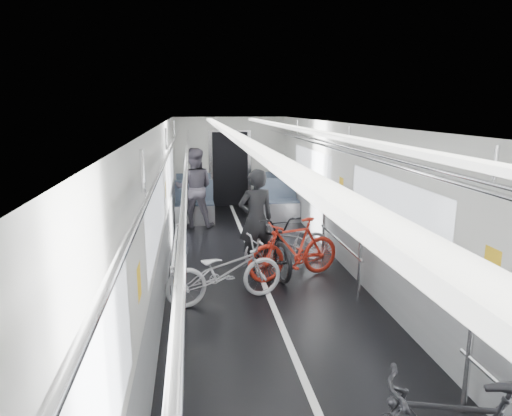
{
  "coord_description": "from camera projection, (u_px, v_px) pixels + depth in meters",
  "views": [
    {
      "loc": [
        -1.05,
        -5.37,
        2.66
      ],
      "look_at": [
        0.0,
        1.97,
        1.01
      ],
      "focal_mm": 32.0,
      "sensor_mm": 36.0,
      "label": 1
    }
  ],
  "objects": [
    {
      "name": "bike_right_far",
      "position": [
        294.0,
        249.0,
        7.16
      ],
      "size": [
        1.66,
        0.91,
        0.96
      ],
      "primitive_type": "imported",
      "rotation": [
        0.0,
        0.0,
        -1.27
      ],
      "color": "#B02315",
      "rests_on": "floor"
    },
    {
      "name": "bike_right_mid",
      "position": [
        288.0,
        242.0,
        7.76
      ],
      "size": [
        1.64,
        0.86,
        0.82
      ],
      "primitive_type": "imported",
      "rotation": [
        0.0,
        0.0,
        -1.36
      ],
      "color": "#A5A5AA",
      "rests_on": "floor"
    },
    {
      "name": "bike_aisle",
      "position": [
        268.0,
        241.0,
        7.53
      ],
      "size": [
        1.04,
        2.0,
        1.0
      ],
      "primitive_type": "imported",
      "rotation": [
        0.0,
        0.0,
        0.21
      ],
      "color": "black",
      "rests_on": "floor"
    },
    {
      "name": "bike_left_far",
      "position": [
        225.0,
        271.0,
        6.29
      ],
      "size": [
        1.77,
        0.98,
        0.88
      ],
      "primitive_type": "imported",
      "rotation": [
        0.0,
        0.0,
        1.82
      ],
      "color": "#ACABB0",
      "rests_on": "floor"
    },
    {
      "name": "person_standing",
      "position": [
        256.0,
        219.0,
        7.52
      ],
      "size": [
        0.69,
        0.54,
        1.68
      ],
      "primitive_type": "imported",
      "rotation": [
        0.0,
        0.0,
        3.38
      ],
      "color": "black",
      "rests_on": "floor"
    },
    {
      "name": "car_shell",
      "position": [
        258.0,
        204.0,
        7.39
      ],
      "size": [
        3.02,
        14.01,
        2.41
      ],
      "color": "black",
      "rests_on": "ground"
    },
    {
      "name": "person_seated",
      "position": [
        194.0,
        188.0,
        10.16
      ],
      "size": [
        0.94,
        0.77,
        1.78
      ],
      "primitive_type": "imported",
      "rotation": [
        0.0,
        0.0,
        3.03
      ],
      "color": "#343038",
      "rests_on": "floor"
    }
  ]
}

